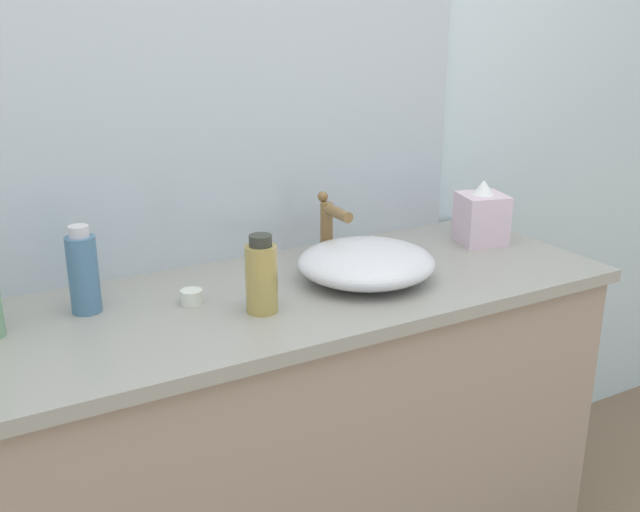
# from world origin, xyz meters

# --- Properties ---
(bathroom_wall_rear) EXTENTS (6.00, 0.06, 2.60)m
(bathroom_wall_rear) POSITION_xyz_m (0.00, 0.73, 1.30)
(bathroom_wall_rear) COLOR silver
(bathroom_wall_rear) RESTS_ON ground
(vanity_counter) EXTENTS (1.71, 0.57, 0.88)m
(vanity_counter) POSITION_xyz_m (-0.04, 0.40, 0.44)
(vanity_counter) COLOR gray
(vanity_counter) RESTS_ON ground
(wall_mirror_panel) EXTENTS (1.43, 0.01, 1.28)m
(wall_mirror_panel) POSITION_xyz_m (-0.04, 0.69, 1.52)
(wall_mirror_panel) COLOR #B2BCC6
(wall_mirror_panel) RESTS_ON vanity_counter
(sink_basin) EXTENTS (0.34, 0.33, 0.09)m
(sink_basin) POSITION_xyz_m (0.21, 0.38, 0.93)
(sink_basin) COLOR silver
(sink_basin) RESTS_ON vanity_counter
(faucet) EXTENTS (0.03, 0.14, 0.18)m
(faucet) POSITION_xyz_m (0.21, 0.55, 0.98)
(faucet) COLOR brown
(faucet) RESTS_ON vanity_counter
(lotion_bottle) EXTENTS (0.06, 0.06, 0.20)m
(lotion_bottle) POSITION_xyz_m (-0.43, 0.51, 0.97)
(lotion_bottle) COLOR #486F90
(lotion_bottle) RESTS_ON vanity_counter
(spray_can) EXTENTS (0.07, 0.07, 0.17)m
(spray_can) POSITION_xyz_m (-0.10, 0.32, 0.96)
(spray_can) COLOR #AA914A
(spray_can) RESTS_ON vanity_counter
(tissue_box) EXTENTS (0.15, 0.15, 0.18)m
(tissue_box) POSITION_xyz_m (0.66, 0.47, 0.96)
(tissue_box) COLOR silver
(tissue_box) RESTS_ON vanity_counter
(candle_jar) EXTENTS (0.05, 0.05, 0.03)m
(candle_jar) POSITION_xyz_m (-0.22, 0.44, 0.90)
(candle_jar) COLOR silver
(candle_jar) RESTS_ON vanity_counter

